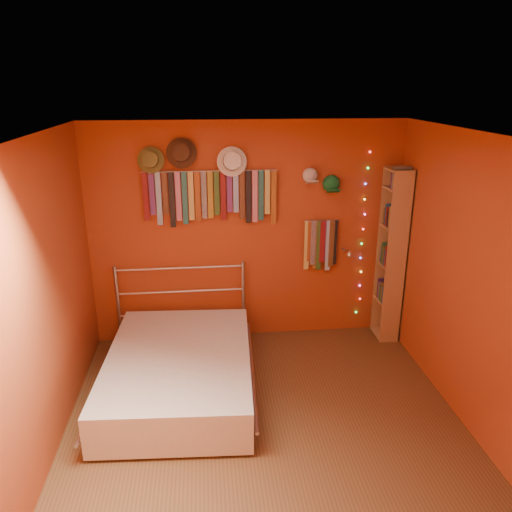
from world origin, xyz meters
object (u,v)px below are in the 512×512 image
object	(u,v)px
reading_lamp	(349,254)
bed	(179,371)
bookshelf	(395,255)
tie_rack	(211,195)

from	to	relation	value
reading_lamp	bed	size ratio (longest dim) A/B	0.14
reading_lamp	bookshelf	bearing A→B (deg)	-0.23
reading_lamp	bookshelf	size ratio (longest dim) A/B	0.14
tie_rack	bed	xyz separation A→B (m)	(-0.37, -1.04, -1.50)
tie_rack	bookshelf	bearing A→B (deg)	-4.31
reading_lamp	tie_rack	bearing A→B (deg)	174.25
bed	tie_rack	bearing A→B (deg)	73.63
reading_lamp	bed	xyz separation A→B (m)	(-1.89, -0.89, -0.83)
bookshelf	bed	bearing A→B (deg)	-159.95
tie_rack	reading_lamp	distance (m)	1.67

